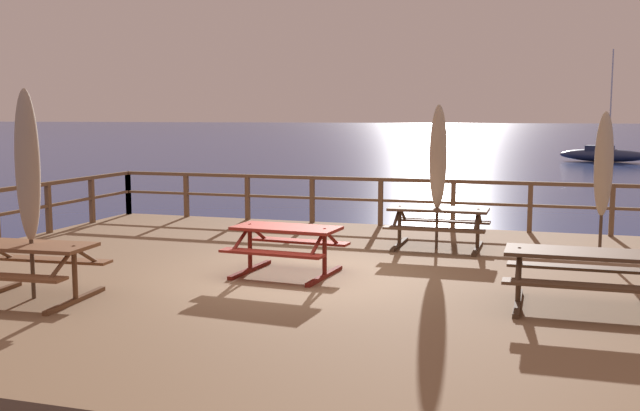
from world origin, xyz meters
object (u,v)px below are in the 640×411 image
at_px(picnic_table_front_left, 584,267).
at_px(picnic_table_back_right, 29,260).
at_px(patio_umbrella_short_front, 28,166).
at_px(patio_umbrella_tall_back_right, 438,157).
at_px(sailboat_distant, 604,154).
at_px(picnic_table_front_right, 438,219).
at_px(patio_umbrella_short_back, 604,165).
at_px(picnic_table_back_left, 286,240).

height_order(picnic_table_front_left, picnic_table_back_right, same).
relative_size(patio_umbrella_short_front, patio_umbrella_tall_back_right, 1.06).
xyz_separation_m(patio_umbrella_tall_back_right, sailboat_distant, (5.59, 41.13, -1.93)).
bearing_deg(patio_umbrella_tall_back_right, patio_umbrella_short_front, -130.58).
distance_m(picnic_table_front_right, patio_umbrella_tall_back_right, 1.15).
bearing_deg(picnic_table_back_right, patio_umbrella_short_back, 36.59).
bearing_deg(picnic_table_back_left, sailboat_distant, 80.37).
distance_m(picnic_table_back_right, patio_umbrella_short_back, 9.49).
bearing_deg(patio_umbrella_short_back, picnic_table_back_right, -143.41).
bearing_deg(patio_umbrella_short_front, picnic_table_front_left, 12.55).
bearing_deg(picnic_table_back_left, picnic_table_front_right, 57.63).
bearing_deg(sailboat_distant, picnic_table_front_right, -97.70).
distance_m(picnic_table_back_right, sailboat_distant, 47.81).
xyz_separation_m(picnic_table_back_right, sailboat_distant, (10.27, 46.69, -0.78)).
xyz_separation_m(picnic_table_front_left, patio_umbrella_short_front, (-7.14, -1.59, 1.25)).
xyz_separation_m(picnic_table_front_left, picnic_table_back_left, (-4.35, 0.86, -0.01)).
height_order(picnic_table_front_right, patio_umbrella_tall_back_right, patio_umbrella_tall_back_right).
bearing_deg(sailboat_distant, picnic_table_front_left, -93.99).
height_order(patio_umbrella_short_back, patio_umbrella_tall_back_right, patio_umbrella_tall_back_right).
bearing_deg(patio_umbrella_tall_back_right, sailboat_distant, 82.26).
relative_size(picnic_table_front_right, sailboat_distant, 0.24).
relative_size(patio_umbrella_short_back, sailboat_distant, 0.33).
bearing_deg(patio_umbrella_short_front, picnic_table_front_right, 49.30).
distance_m(picnic_table_back_right, picnic_table_front_right, 7.28).
height_order(picnic_table_back_right, sailboat_distant, sailboat_distant).
distance_m(picnic_table_front_left, picnic_table_front_right, 4.59).
height_order(picnic_table_front_right, picnic_table_back_left, same).
relative_size(picnic_table_back_right, patio_umbrella_short_front, 0.64).
xyz_separation_m(picnic_table_front_right, patio_umbrella_short_back, (2.87, 0.06, 1.07)).
distance_m(patio_umbrella_short_front, patio_umbrella_tall_back_right, 7.22).
distance_m(picnic_table_front_left, sailboat_distant, 45.14).
xyz_separation_m(picnic_table_back_right, picnic_table_back_left, (2.78, 2.52, -0.00)).
distance_m(picnic_table_front_left, picnic_table_back_left, 4.43).
relative_size(picnic_table_front_left, sailboat_distant, 0.25).
bearing_deg(picnic_table_back_left, patio_umbrella_short_back, 32.91).
xyz_separation_m(picnic_table_back_left, patio_umbrella_tall_back_right, (1.90, 3.04, 1.16)).
height_order(picnic_table_front_right, patio_umbrella_short_back, patio_umbrella_short_back).
xyz_separation_m(patio_umbrella_short_back, patio_umbrella_tall_back_right, (-2.89, -0.06, 0.08)).
bearing_deg(picnic_table_back_right, picnic_table_back_left, 42.20).
height_order(picnic_table_front_left, picnic_table_back_left, same).
bearing_deg(picnic_table_front_right, patio_umbrella_short_back, 1.21).
bearing_deg(picnic_table_back_right, picnic_table_front_left, 13.14).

